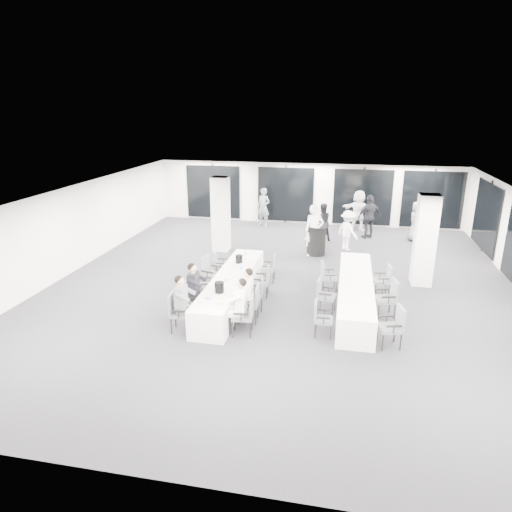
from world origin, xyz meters
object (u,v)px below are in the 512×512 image
at_px(chair_side_left_near, 321,316).
at_px(standing_guest_c, 348,228).
at_px(chair_main_left_far, 219,263).
at_px(chair_side_right_far, 384,278).
at_px(banquet_table_main, 231,289).
at_px(standing_guest_g, 263,205).
at_px(chair_main_right_mid, 257,291).
at_px(chair_main_left_second, 190,297).
at_px(standing_guest_a, 314,227).
at_px(standing_guest_e, 416,219).
at_px(cocktail_table, 316,240).
at_px(standing_guest_b, 322,220).
at_px(standing_guest_f, 359,208).
at_px(chair_main_left_mid, 200,283).
at_px(chair_side_left_far, 327,275).
at_px(chair_main_right_far, 271,266).
at_px(chair_main_left_fourth, 209,271).
at_px(banquet_table_side, 355,293).
at_px(chair_side_right_mid, 389,296).
at_px(chair_side_left_mid, 324,293).
at_px(chair_main_right_near, 246,313).
at_px(chair_main_right_second, 252,301).
at_px(chair_main_right_fourth, 263,279).
at_px(standing_guest_d, 370,214).
at_px(chair_main_left_near, 177,310).
at_px(ice_bucket_far, 239,259).
at_px(ice_bucket_near, 219,287).
at_px(chair_side_right_near, 394,324).

distance_m(chair_side_left_near, standing_guest_c, 7.18).
bearing_deg(chair_main_left_far, chair_side_right_far, 80.78).
xyz_separation_m(banquet_table_main, standing_guest_g, (-0.67, 8.62, 0.61)).
bearing_deg(chair_main_right_mid, chair_main_left_second, 102.11).
xyz_separation_m(standing_guest_a, standing_guest_e, (3.91, 2.71, -0.15)).
bearing_deg(cocktail_table, standing_guest_b, 87.38).
bearing_deg(standing_guest_f, chair_main_left_mid, 86.13).
height_order(chair_side_left_far, standing_guest_a, standing_guest_a).
distance_m(chair_main_left_far, chair_main_right_far, 1.65).
xyz_separation_m(chair_main_left_fourth, chair_side_left_near, (3.43, -2.23, -0.10)).
bearing_deg(chair_side_left_near, chair_main_left_second, -98.92).
relative_size(banquet_table_side, standing_guest_b, 2.83).
height_order(chair_side_left_far, chair_side_right_mid, chair_side_right_mid).
xyz_separation_m(chair_side_left_mid, standing_guest_g, (-3.26, 8.82, 0.45)).
relative_size(chair_main_left_far, standing_guest_e, 0.47).
bearing_deg(chair_main_left_fourth, banquet_table_main, 65.54).
bearing_deg(chair_main_left_fourth, chair_side_left_mid, 90.01).
distance_m(chair_side_left_far, standing_guest_f, 7.46).
bearing_deg(chair_main_right_near, chair_main_right_second, -6.91).
bearing_deg(cocktail_table, chair_main_right_fourth, -105.69).
relative_size(banquet_table_main, chair_main_left_fourth, 4.83).
distance_m(standing_guest_a, standing_guest_e, 4.76).
distance_m(chair_main_right_far, standing_guest_a, 3.18).
distance_m(chair_main_right_near, chair_side_right_mid, 3.82).
height_order(chair_main_left_far, chair_main_right_second, chair_main_right_second).
bearing_deg(standing_guest_f, standing_guest_d, 131.59).
bearing_deg(standing_guest_g, standing_guest_e, 11.21).
bearing_deg(banquet_table_main, standing_guest_b, 72.40).
bearing_deg(chair_side_left_mid, standing_guest_g, -152.51).
bearing_deg(standing_guest_c, chair_main_left_mid, 102.34).
relative_size(chair_main_left_mid, standing_guest_g, 0.49).
bearing_deg(chair_side_left_mid, standing_guest_c, -178.35).
bearing_deg(standing_guest_g, standing_guest_f, 22.26).
distance_m(chair_main_left_near, chair_main_left_second, 0.91).
height_order(chair_main_left_fourth, standing_guest_f, standing_guest_f).
distance_m(standing_guest_a, ice_bucket_far, 4.05).
xyz_separation_m(cocktail_table, chair_main_right_near, (-1.19, -6.62, 0.02)).
xyz_separation_m(chair_side_left_near, standing_guest_f, (0.99, 10.20, 0.52)).
distance_m(banquet_table_side, chair_main_right_second, 2.98).
bearing_deg(chair_side_left_far, chair_side_left_near, -10.70).
relative_size(banquet_table_side, ice_bucket_near, 18.18).
relative_size(chair_main_right_near, chair_side_right_far, 1.10).
relative_size(banquet_table_side, chair_main_left_near, 5.18).
xyz_separation_m(banquet_table_side, ice_bucket_far, (-3.46, 0.82, 0.50)).
distance_m(chair_main_right_far, standing_guest_c, 4.51).
height_order(banquet_table_main, chair_main_right_far, chair_main_right_far).
distance_m(standing_guest_c, standing_guest_g, 4.88).
xyz_separation_m(chair_main_left_second, chair_side_right_mid, (5.08, 0.93, 0.06)).
bearing_deg(ice_bucket_far, chair_main_right_far, 34.80).
relative_size(chair_side_left_near, chair_side_right_near, 0.89).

